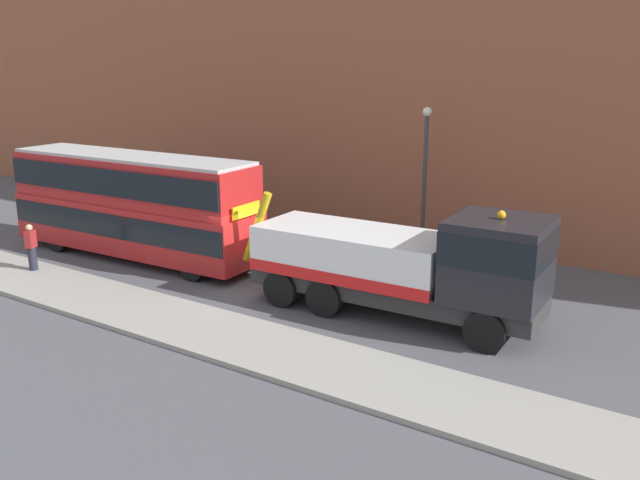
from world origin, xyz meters
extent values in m
plane|color=#4C4C51|center=(0.00, 0.00, 0.00)|extent=(120.00, 120.00, 0.00)
cube|color=gray|center=(0.00, -4.20, 0.07)|extent=(60.00, 2.80, 0.15)
cube|color=#935138|center=(0.00, 8.68, 8.00)|extent=(60.00, 1.20, 16.00)
cube|color=#2D2D2D|center=(5.15, -0.05, 0.85)|extent=(9.08, 2.55, 0.55)
cube|color=black|center=(8.35, 0.07, 2.28)|extent=(2.70, 2.70, 2.30)
cube|color=black|center=(8.35, 0.07, 2.73)|extent=(2.72, 2.72, 0.90)
cube|color=silver|center=(3.86, -0.10, 1.83)|extent=(6.19, 2.83, 1.40)
cube|color=red|center=(3.86, -0.10, 1.31)|extent=(6.20, 2.88, 0.36)
cylinder|color=#B79914|center=(0.15, -0.24, 2.13)|extent=(1.24, 0.33, 2.52)
sphere|color=orange|center=(8.35, 0.07, 3.55)|extent=(0.24, 0.24, 0.24)
cylinder|color=black|center=(8.41, 1.19, 0.58)|extent=(1.17, 0.38, 1.16)
cylinder|color=black|center=(8.49, -1.03, 0.58)|extent=(1.17, 0.38, 1.16)
cylinder|color=black|center=(3.41, 1.00, 0.58)|extent=(1.17, 0.38, 1.16)
cylinder|color=black|center=(3.50, -1.22, 0.58)|extent=(1.17, 0.38, 1.16)
cylinder|color=black|center=(1.81, 0.94, 0.58)|extent=(1.17, 0.38, 1.16)
cylinder|color=black|center=(1.90, -1.28, 0.58)|extent=(1.17, 0.38, 1.16)
cube|color=#AD1E1E|center=(-6.15, -0.05, 1.29)|extent=(11.09, 2.92, 1.90)
cube|color=#AD1E1E|center=(-6.15, -0.05, 3.09)|extent=(10.86, 2.81, 1.70)
cube|color=black|center=(-6.15, -0.05, 1.54)|extent=(10.98, 2.96, 0.90)
cube|color=black|center=(-6.15, -0.05, 3.19)|extent=(10.76, 2.96, 1.00)
cube|color=#B2B2B2|center=(-6.15, -0.05, 4.00)|extent=(10.64, 2.70, 0.12)
cube|color=yellow|center=(-0.64, 0.16, 2.54)|extent=(0.12, 1.50, 0.44)
cylinder|color=black|center=(-2.30, 1.18, 0.52)|extent=(1.05, 0.34, 1.04)
cylinder|color=black|center=(-2.22, -0.98, 0.52)|extent=(1.05, 0.34, 1.04)
cylinder|color=black|center=(-9.49, 0.91, 0.52)|extent=(1.05, 0.34, 1.04)
cylinder|color=black|center=(-9.41, -1.25, 0.52)|extent=(1.05, 0.34, 1.04)
cylinder|color=#232333|center=(-7.63, -3.59, 0.57)|extent=(0.40, 0.40, 0.85)
cube|color=maroon|center=(-7.63, -3.59, 1.31)|extent=(0.40, 0.47, 0.62)
sphere|color=tan|center=(-7.63, -3.59, 1.74)|extent=(0.24, 0.24, 0.24)
cylinder|color=#38383D|center=(3.16, 6.48, 2.75)|extent=(0.16, 0.16, 5.50)
sphere|color=#EAE5C6|center=(3.16, 6.48, 5.65)|extent=(0.36, 0.36, 0.36)
camera|label=1|loc=(13.95, -17.41, 7.70)|focal=37.76mm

